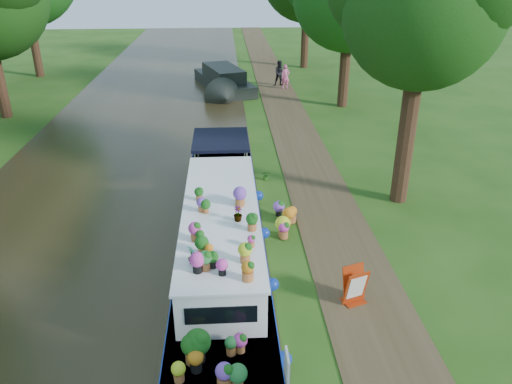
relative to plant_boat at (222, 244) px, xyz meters
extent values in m
plane|color=#224912|center=(2.25, 0.99, -0.85)|extent=(100.00, 100.00, 0.00)
cube|color=black|center=(-3.75, 0.99, -0.84)|extent=(10.00, 100.00, 0.02)
cube|color=#42341F|center=(3.45, 0.99, -0.84)|extent=(2.20, 100.00, 0.03)
cube|color=white|center=(0.00, 0.85, -0.46)|extent=(2.20, 12.00, 0.75)
cube|color=#10309A|center=(0.00, 0.85, -0.14)|extent=(2.24, 12.04, 0.12)
cube|color=white|center=(0.00, 0.05, 0.44)|extent=(1.80, 7.00, 1.05)
cube|color=white|center=(0.00, 0.05, 1.00)|extent=(1.90, 7.10, 0.06)
cube|color=black|center=(0.91, 0.05, 0.52)|extent=(0.03, 6.40, 0.38)
cube|color=black|center=(-0.91, 0.05, 0.52)|extent=(0.03, 6.40, 0.38)
cube|color=black|center=(0.00, 5.15, 1.07)|extent=(1.90, 2.40, 0.10)
cube|color=white|center=(1.15, -4.55, 0.22)|extent=(0.04, 0.45, 0.55)
imported|color=#134A14|center=(-0.59, -2.41, 1.23)|extent=(0.15, 0.22, 0.41)
imported|color=#134A14|center=(0.42, -0.63, 1.21)|extent=(0.29, 0.29, 0.37)
cylinder|color=#311C10|center=(6.05, 3.99, 1.42)|extent=(0.56, 0.56, 4.55)
sphere|color=#11350D|center=(6.05, 3.99, 5.38)|extent=(4.80, 4.80, 4.80)
cylinder|color=#311C10|center=(6.75, 15.99, 1.07)|extent=(0.56, 0.56, 3.85)
cylinder|color=#311C10|center=(6.25, 26.99, 1.25)|extent=(0.56, 0.56, 4.20)
cylinder|color=#311C10|center=(-12.75, 24.99, 1.34)|extent=(0.56, 0.56, 4.38)
cube|color=black|center=(0.14, 20.63, -0.50)|extent=(4.02, 7.03, 0.67)
cube|color=black|center=(0.14, 20.07, 0.23)|extent=(2.76, 4.23, 0.78)
cube|color=#A22B0B|center=(3.16, -1.48, -0.81)|extent=(0.63, 0.57, 0.03)
cube|color=#A22B0B|center=(3.16, -1.59, -0.36)|extent=(0.62, 0.41, 0.92)
cube|color=#A22B0B|center=(3.16, -1.37, -0.36)|extent=(0.62, 0.41, 0.92)
cube|color=white|center=(3.16, -1.63, -0.31)|extent=(0.47, 0.30, 0.64)
imported|color=pink|center=(4.02, 20.19, -0.07)|extent=(0.62, 0.49, 1.50)
imported|color=black|center=(3.77, 21.01, -0.02)|extent=(0.80, 0.64, 1.60)
imported|color=#2D671E|center=(1.65, 5.99, -0.66)|extent=(0.41, 0.38, 0.39)
camera|label=1|loc=(0.19, -11.11, 6.72)|focal=35.00mm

